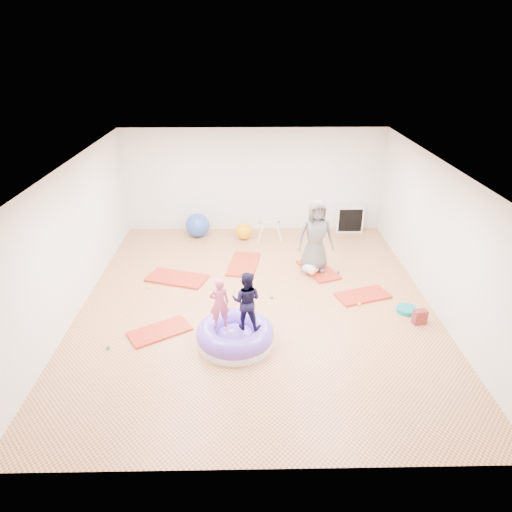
{
  "coord_description": "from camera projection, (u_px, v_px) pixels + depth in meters",
  "views": [
    {
      "loc": [
        -0.15,
        -7.99,
        4.85
      ],
      "look_at": [
        0.0,
        0.3,
        0.9
      ],
      "focal_mm": 32.0,
      "sensor_mm": 36.0,
      "label": 1
    }
  ],
  "objects": [
    {
      "name": "infant_play_gym",
      "position": [
        269.0,
        228.0,
        12.06
      ],
      "size": [
        0.67,
        0.63,
        0.51
      ],
      "rotation": [
        0.0,
        0.0,
        0.12
      ],
      "color": "silver",
      "rests_on": "ground"
    },
    {
      "name": "yellow_toy",
      "position": [
        223.0,
        343.0,
        8.03
      ],
      "size": [
        0.19,
        0.19,
        0.03
      ],
      "primitive_type": "cylinder",
      "color": "#F6CE00",
      "rests_on": "ground"
    },
    {
      "name": "cube_shelf",
      "position": [
        349.0,
        218.0,
        12.6
      ],
      "size": [
        0.74,
        0.36,
        0.74
      ],
      "color": "silver",
      "rests_on": "ground"
    },
    {
      "name": "infant",
      "position": [
        311.0,
        269.0,
        10.28
      ],
      "size": [
        0.39,
        0.4,
        0.23
      ],
      "color": "#ACD2FF",
      "rests_on": "gym_mat_rear_right"
    },
    {
      "name": "gym_mat_right",
      "position": [
        363.0,
        296.0,
        9.49
      ],
      "size": [
        1.21,
        0.86,
        0.05
      ],
      "primitive_type": "cube",
      "rotation": [
        0.0,
        0.0,
        0.32
      ],
      "color": "red",
      "rests_on": "ground"
    },
    {
      "name": "room",
      "position": [
        256.0,
        239.0,
        8.7
      ],
      "size": [
        7.01,
        8.01,
        2.81
      ],
      "color": "tan",
      "rests_on": "ground"
    },
    {
      "name": "child_navy",
      "position": [
        246.0,
        298.0,
        7.65
      ],
      "size": [
        0.58,
        0.5,
        1.06
      ],
      "primitive_type": "imported",
      "rotation": [
        0.0,
        0.0,
        2.94
      ],
      "color": "black",
      "rests_on": "inflatable_cushion"
    },
    {
      "name": "gym_mat_center_back",
      "position": [
        244.0,
        264.0,
        10.8
      ],
      "size": [
        0.82,
        1.35,
        0.05
      ],
      "primitive_type": "cube",
      "rotation": [
        0.0,
        0.0,
        1.41
      ],
      "color": "red",
      "rests_on": "ground"
    },
    {
      "name": "inflatable_cushion",
      "position": [
        235.0,
        335.0,
        7.97
      ],
      "size": [
        1.36,
        1.36,
        0.43
      ],
      "rotation": [
        0.0,
        0.0,
        0.17
      ],
      "color": "white",
      "rests_on": "ground"
    },
    {
      "name": "adult_caregiver",
      "position": [
        316.0,
        236.0,
        10.16
      ],
      "size": [
        0.85,
        0.59,
        1.67
      ],
      "primitive_type": "imported",
      "rotation": [
        0.0,
        0.0,
        0.07
      ],
      "color": "#545454",
      "rests_on": "gym_mat_rear_right"
    },
    {
      "name": "backpack",
      "position": [
        420.0,
        317.0,
        8.54
      ],
      "size": [
        0.27,
        0.19,
        0.28
      ],
      "primitive_type": "cube",
      "rotation": [
        0.0,
        0.0,
        0.16
      ],
      "color": "red",
      "rests_on": "ground"
    },
    {
      "name": "child_pink",
      "position": [
        219.0,
        301.0,
        7.68
      ],
      "size": [
        0.38,
        0.29,
        0.94
      ],
      "primitive_type": "imported",
      "rotation": [
        0.0,
        0.0,
        3.34
      ],
      "color": "#D1507A",
      "rests_on": "inflatable_cushion"
    },
    {
      "name": "ball_pit_balls",
      "position": [
        258.0,
        286.0,
        9.83
      ],
      "size": [
        4.73,
        3.68,
        0.07
      ],
      "color": "#2749A4",
      "rests_on": "ground"
    },
    {
      "name": "balance_disc",
      "position": [
        407.0,
        310.0,
        8.95
      ],
      "size": [
        0.39,
        0.39,
        0.09
      ],
      "primitive_type": "cylinder",
      "color": "#077B7B",
      "rests_on": "ground"
    },
    {
      "name": "gym_mat_mid_left",
      "position": [
        177.0,
        278.0,
        10.17
      ],
      "size": [
        1.44,
        1.03,
        0.05
      ],
      "primitive_type": "cube",
      "rotation": [
        0.0,
        0.0,
        -0.32
      ],
      "color": "red",
      "rests_on": "ground"
    },
    {
      "name": "exercise_ball_blue",
      "position": [
        198.0,
        225.0,
        12.26
      ],
      "size": [
        0.65,
        0.65,
        0.65
      ],
      "primitive_type": "sphere",
      "color": "#2749A4",
      "rests_on": "ground"
    },
    {
      "name": "gym_mat_front_left",
      "position": [
        160.0,
        331.0,
        8.33
      ],
      "size": [
        1.22,
        1.04,
        0.05
      ],
      "primitive_type": "cube",
      "rotation": [
        0.0,
        0.0,
        0.56
      ],
      "color": "red",
      "rests_on": "ground"
    },
    {
      "name": "exercise_ball_orange",
      "position": [
        244.0,
        231.0,
        12.14
      ],
      "size": [
        0.45,
        0.45,
        0.45
      ],
      "primitive_type": "sphere",
      "color": "orange",
      "rests_on": "ground"
    },
    {
      "name": "gym_mat_rear_right",
      "position": [
        318.0,
        270.0,
        10.55
      ],
      "size": [
        0.95,
        1.29,
        0.05
      ],
      "primitive_type": "cube",
      "rotation": [
        0.0,
        0.0,
        1.93
      ],
      "color": "red",
      "rests_on": "ground"
    }
  ]
}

